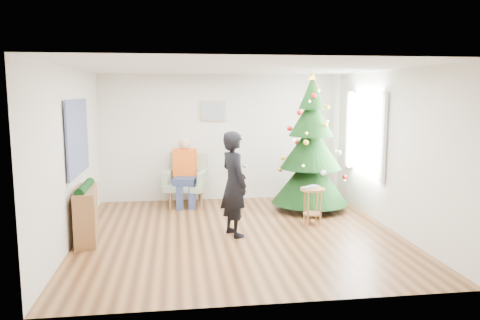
{
  "coord_description": "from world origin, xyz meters",
  "views": [
    {
      "loc": [
        -0.96,
        -7.12,
        2.24
      ],
      "look_at": [
        0.1,
        0.6,
        1.1
      ],
      "focal_mm": 35.0,
      "sensor_mm": 36.0,
      "label": 1
    }
  ],
  "objects": [
    {
      "name": "armchair",
      "position": [
        -0.78,
        2.06,
        0.38
      ],
      "size": [
        0.93,
        0.89,
        1.02
      ],
      "rotation": [
        0.0,
        0.0,
        -0.26
      ],
      "color": "#8CA283",
      "rests_on": "floor"
    },
    {
      "name": "game_controller",
      "position": [
        0.09,
        -0.07,
        1.1
      ],
      "size": [
        0.08,
        0.13,
        0.04
      ],
      "primitive_type": "cube",
      "rotation": [
        0.0,
        0.0,
        0.35
      ],
      "color": "white",
      "rests_on": "standing_man"
    },
    {
      "name": "curtains",
      "position": [
        2.44,
        1.0,
        1.5
      ],
      "size": [
        0.05,
        1.75,
        1.5
      ],
      "color": "white",
      "rests_on": "wall_right"
    },
    {
      "name": "wall_left",
      "position": [
        -2.5,
        0.0,
        1.3
      ],
      "size": [
        0.0,
        5.0,
        5.0
      ],
      "primitive_type": "plane",
      "rotation": [
        1.57,
        0.0,
        1.57
      ],
      "color": "silver",
      "rests_on": "floor"
    },
    {
      "name": "floor",
      "position": [
        0.0,
        0.0,
        0.0
      ],
      "size": [
        5.0,
        5.0,
        0.0
      ],
      "primitive_type": "plane",
      "color": "brown",
      "rests_on": "ground"
    },
    {
      "name": "seated_person",
      "position": [
        -0.8,
        2.01,
        0.69
      ],
      "size": [
        0.52,
        0.69,
        1.34
      ],
      "rotation": [
        0.0,
        0.0,
        -0.26
      ],
      "color": "navy",
      "rests_on": "armchair"
    },
    {
      "name": "ceiling",
      "position": [
        0.0,
        0.0,
        2.6
      ],
      "size": [
        5.0,
        5.0,
        0.0
      ],
      "primitive_type": "plane",
      "rotation": [
        3.14,
        0.0,
        0.0
      ],
      "color": "white",
      "rests_on": "wall_back"
    },
    {
      "name": "laptop",
      "position": [
        1.31,
        0.37,
        0.64
      ],
      "size": [
        0.41,
        0.39,
        0.03
      ],
      "primitive_type": "imported",
      "rotation": [
        0.0,
        0.0,
        0.67
      ],
      "color": "silver",
      "rests_on": "stool"
    },
    {
      "name": "wall_front",
      "position": [
        0.0,
        -2.5,
        1.3
      ],
      "size": [
        5.0,
        0.0,
        5.0
      ],
      "primitive_type": "plane",
      "rotation": [
        -1.57,
        0.0,
        0.0
      ],
      "color": "silver",
      "rests_on": "floor"
    },
    {
      "name": "tapestry",
      "position": [
        -2.46,
        0.3,
        1.55
      ],
      "size": [
        0.03,
        1.5,
        1.15
      ],
      "primitive_type": "cube",
      "color": "black",
      "rests_on": "wall_left"
    },
    {
      "name": "window_panel",
      "position": [
        2.47,
        1.0,
        1.5
      ],
      "size": [
        0.04,
        1.3,
        1.4
      ],
      "primitive_type": "cube",
      "color": "white",
      "rests_on": "wall_right"
    },
    {
      "name": "standing_man",
      "position": [
        -0.08,
        -0.04,
        0.82
      ],
      "size": [
        0.58,
        0.7,
        1.64
      ],
      "primitive_type": "imported",
      "rotation": [
        0.0,
        0.0,
        1.92
      ],
      "color": "black",
      "rests_on": "floor"
    },
    {
      "name": "wall_right",
      "position": [
        2.5,
        0.0,
        1.3
      ],
      "size": [
        0.0,
        5.0,
        5.0
      ],
      "primitive_type": "plane",
      "rotation": [
        1.57,
        0.0,
        -1.57
      ],
      "color": "silver",
      "rests_on": "floor"
    },
    {
      "name": "garland",
      "position": [
        -2.33,
        -0.01,
        0.82
      ],
      "size": [
        0.14,
        0.9,
        0.14
      ],
      "primitive_type": "cylinder",
      "rotation": [
        1.57,
        0.0,
        0.0
      ],
      "color": "black",
      "rests_on": "console"
    },
    {
      "name": "stool",
      "position": [
        1.31,
        0.37,
        0.32
      ],
      "size": [
        0.42,
        0.42,
        0.63
      ],
      "rotation": [
        0.0,
        0.0,
        0.32
      ],
      "color": "brown",
      "rests_on": "floor"
    },
    {
      "name": "framed_picture",
      "position": [
        -0.2,
        2.46,
        1.85
      ],
      "size": [
        0.52,
        0.05,
        0.42
      ],
      "color": "tan",
      "rests_on": "wall_back"
    },
    {
      "name": "console",
      "position": [
        -2.33,
        -0.01,
        0.4
      ],
      "size": [
        0.41,
        1.03,
        0.8
      ],
      "primitive_type": "cube",
      "rotation": [
        0.0,
        0.0,
        0.12
      ],
      "color": "brown",
      "rests_on": "floor"
    },
    {
      "name": "christmas_tree",
      "position": [
        1.56,
        1.37,
        1.18
      ],
      "size": [
        1.44,
        1.44,
        2.61
      ],
      "rotation": [
        0.0,
        0.0,
        -0.02
      ],
      "color": "#3F2816",
      "rests_on": "floor"
    },
    {
      "name": "wall_back",
      "position": [
        0.0,
        2.5,
        1.3
      ],
      "size": [
        5.0,
        0.0,
        5.0
      ],
      "primitive_type": "plane",
      "rotation": [
        1.57,
        0.0,
        0.0
      ],
      "color": "silver",
      "rests_on": "floor"
    }
  ]
}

